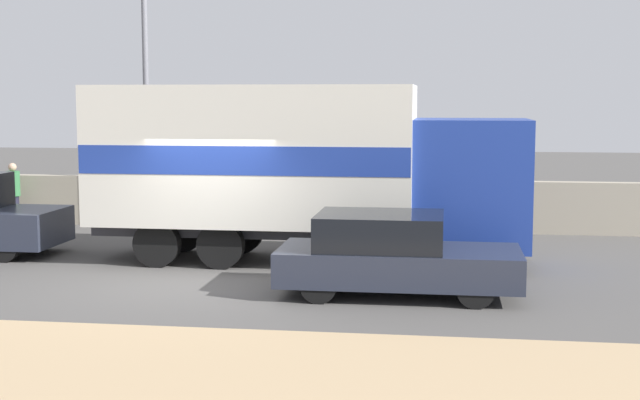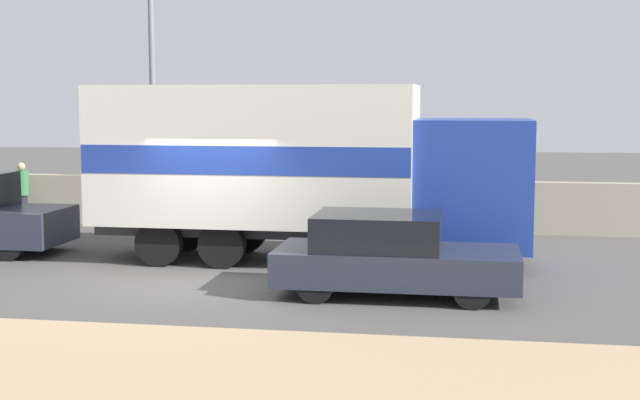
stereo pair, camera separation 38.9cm
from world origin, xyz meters
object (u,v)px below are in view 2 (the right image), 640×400
object	(u,v)px
street_lamp	(152,45)
pedestrian	(22,192)
box_truck	(294,164)
car_hatchback	(391,255)

from	to	relation	value
street_lamp	pedestrian	bearing A→B (deg)	176.12
box_truck	car_hatchback	bearing A→B (deg)	-51.53
car_hatchback	street_lamp	bearing A→B (deg)	134.90
street_lamp	car_hatchback	world-z (taller)	street_lamp
box_truck	pedestrian	bearing A→B (deg)	153.38
car_hatchback	pedestrian	bearing A→B (deg)	146.43
street_lamp	car_hatchback	bearing A→B (deg)	-45.10
car_hatchback	box_truck	bearing A→B (deg)	128.47
box_truck	car_hatchback	xyz separation A→B (m)	(2.17, -2.73, -1.29)
box_truck	car_hatchback	distance (m)	3.72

